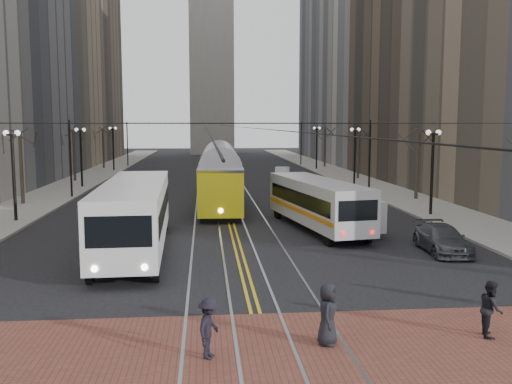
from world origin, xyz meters
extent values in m
plane|color=black|center=(0.00, 0.00, 0.00)|extent=(260.00, 260.00, 0.00)
cube|color=gray|center=(-15.00, 45.00, 0.07)|extent=(5.00, 140.00, 0.15)
cube|color=gray|center=(15.00, 45.00, 0.07)|extent=(5.00, 140.00, 0.15)
cube|color=brown|center=(0.00, -4.00, 0.01)|extent=(25.00, 6.00, 0.01)
cube|color=gray|center=(0.00, 45.00, 0.00)|extent=(4.80, 130.00, 0.02)
cube|color=gold|center=(0.00, 45.00, 0.01)|extent=(0.42, 130.00, 0.01)
cube|color=brown|center=(-25.50, 86.00, 20.00)|extent=(16.00, 20.00, 40.00)
cube|color=brown|center=(25.50, 46.00, 17.00)|extent=(16.00, 20.00, 34.00)
cube|color=slate|center=(25.50, 86.00, 20.00)|extent=(16.00, 20.00, 40.00)
cube|color=#B2AFA5|center=(0.00, 102.00, 28.00)|extent=(9.00, 9.00, 56.00)
cylinder|color=black|center=(-13.70, 18.00, 2.80)|extent=(0.20, 0.20, 5.60)
cylinder|color=black|center=(-13.70, 38.00, 2.80)|extent=(0.20, 0.20, 5.60)
cylinder|color=black|center=(-13.70, 58.00, 2.80)|extent=(0.20, 0.20, 5.60)
cylinder|color=black|center=(13.70, 18.00, 2.80)|extent=(0.20, 0.20, 5.60)
cylinder|color=black|center=(13.70, 38.00, 2.80)|extent=(0.20, 0.20, 5.60)
cylinder|color=black|center=(13.70, 58.00, 2.80)|extent=(0.20, 0.20, 5.60)
cylinder|color=#382D23|center=(-15.70, 26.00, 2.80)|extent=(0.28, 0.28, 5.60)
cylinder|color=#382D23|center=(-15.70, 44.00, 2.80)|extent=(0.28, 0.28, 5.60)
cylinder|color=#382D23|center=(-15.70, 62.00, 2.80)|extent=(0.28, 0.28, 5.60)
cylinder|color=#382D23|center=(15.70, 26.00, 2.80)|extent=(0.28, 0.28, 5.60)
cylinder|color=#382D23|center=(15.70, 44.00, 2.80)|extent=(0.28, 0.28, 5.60)
cylinder|color=#382D23|center=(15.70, 62.00, 2.80)|extent=(0.28, 0.28, 5.60)
cylinder|color=black|center=(-1.50, 45.00, 6.00)|extent=(0.03, 120.00, 0.03)
cylinder|color=black|center=(1.50, 45.00, 6.00)|extent=(0.03, 120.00, 0.03)
cylinder|color=black|center=(-12.90, 30.00, 3.30)|extent=(0.16, 0.16, 6.60)
cylinder|color=black|center=(-12.90, 66.00, 3.30)|extent=(0.16, 0.16, 6.60)
cylinder|color=black|center=(12.90, 30.00, 3.30)|extent=(0.16, 0.16, 6.60)
cylinder|color=black|center=(12.90, 66.00, 3.30)|extent=(0.16, 0.16, 6.60)
cube|color=silver|center=(-5.08, 8.83, 1.72)|extent=(3.32, 13.82, 3.43)
cube|color=yellow|center=(-0.50, 23.80, 1.85)|extent=(3.26, 15.78, 3.71)
cube|color=beige|center=(5.00, 13.88, 1.48)|extent=(4.35, 11.63, 2.97)
cube|color=silver|center=(6.98, 12.70, 1.03)|extent=(2.40, 4.86, 2.06)
imported|color=#3D4045|center=(7.48, 31.33, 0.67)|extent=(1.80, 4.00, 1.33)
imported|color=#B3B5BB|center=(6.93, 43.15, 0.76)|extent=(2.25, 4.79, 1.52)
imported|color=#414349|center=(9.93, 7.32, 0.67)|extent=(2.10, 4.68, 1.33)
imported|color=black|center=(1.80, -3.79, 0.90)|extent=(0.80, 1.00, 1.78)
imported|color=black|center=(6.75, -3.58, 0.85)|extent=(0.86, 0.97, 1.67)
imported|color=black|center=(-1.56, -4.45, 0.85)|extent=(0.96, 1.23, 1.67)
camera|label=1|loc=(-1.64, -19.19, 6.27)|focal=40.00mm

